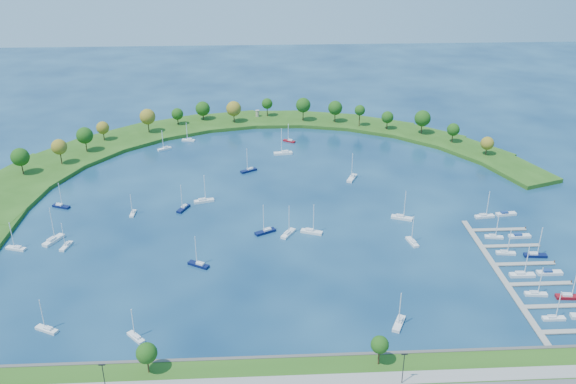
{
  "coord_description": "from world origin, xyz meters",
  "views": [
    {
      "loc": [
        -7.87,
        -241.29,
        119.62
      ],
      "look_at": [
        5.0,
        5.0,
        4.0
      ],
      "focal_mm": 37.79,
      "sensor_mm": 36.0,
      "label": 1
    }
  ],
  "objects_px": {
    "moored_boat_15": "(66,245)",
    "docked_boat_2": "(536,293)",
    "moored_boat_21": "(165,148)",
    "moored_boat_0": "(412,241)",
    "moored_boat_14": "(199,264)",
    "moored_boat_19": "(311,231)",
    "moored_boat_2": "(188,139)",
    "moored_boat_9": "(283,153)",
    "moored_boat_3": "(53,240)",
    "docked_boat_4": "(522,274)",
    "docked_boat_0": "(554,317)",
    "moored_boat_12": "(399,322)",
    "docked_boat_9": "(519,236)",
    "docked_boat_8": "(494,236)",
    "docked_boat_6": "(506,252)",
    "docked_boat_5": "(549,272)",
    "moored_boat_8": "(204,200)",
    "docked_boat_7": "(535,254)",
    "moored_boat_16": "(183,208)",
    "moored_boat_7": "(61,206)",
    "dock_system": "(520,274)",
    "moored_boat_1": "(266,231)",
    "harbor_tower": "(257,113)",
    "moored_boat_5": "(289,140)",
    "moored_boat_17": "(133,213)",
    "moored_boat_18": "(249,170)",
    "moored_boat_4": "(352,177)",
    "docked_boat_3": "(569,296)",
    "moored_boat_11": "(402,217)",
    "moored_boat_10": "(16,248)",
    "docked_boat_11": "(506,214)",
    "moored_boat_13": "(136,336)",
    "docked_boat_10": "(484,216)",
    "moored_boat_20": "(288,233)"
  },
  "relations": [
    {
      "from": "docked_boat_4",
      "to": "docked_boat_7",
      "type": "relative_size",
      "value": 1.06
    },
    {
      "from": "moored_boat_17",
      "to": "docked_boat_8",
      "type": "xyz_separation_m",
      "value": [
        148.13,
        -28.37,
        0.02
      ]
    },
    {
      "from": "moored_boat_0",
      "to": "moored_boat_14",
      "type": "relative_size",
      "value": 0.95
    },
    {
      "from": "dock_system",
      "to": "moored_boat_12",
      "type": "bearing_deg",
      "value": -152.03
    },
    {
      "from": "moored_boat_2",
      "to": "docked_boat_3",
      "type": "bearing_deg",
      "value": 144.86
    },
    {
      "from": "moored_boat_3",
      "to": "docked_boat_4",
      "type": "distance_m",
      "value": 178.54
    },
    {
      "from": "docked_boat_2",
      "to": "docked_boat_11",
      "type": "xyz_separation_m",
      "value": [
        12.34,
        59.08,
        -0.23
      ]
    },
    {
      "from": "moored_boat_1",
      "to": "docked_boat_9",
      "type": "height_order",
      "value": "moored_boat_1"
    },
    {
      "from": "moored_boat_16",
      "to": "docked_boat_0",
      "type": "relative_size",
      "value": 1.13
    },
    {
      "from": "moored_boat_12",
      "to": "moored_boat_18",
      "type": "relative_size",
      "value": 1.01
    },
    {
      "from": "moored_boat_15",
      "to": "moored_boat_21",
      "type": "xyz_separation_m",
      "value": [
        24.31,
        104.32,
        0.01
      ]
    },
    {
      "from": "moored_boat_17",
      "to": "moored_boat_12",
      "type": "bearing_deg",
      "value": 52.03
    },
    {
      "from": "moored_boat_10",
      "to": "moored_boat_12",
      "type": "xyz_separation_m",
      "value": [
        137.74,
        -54.05,
        0.03
      ]
    },
    {
      "from": "harbor_tower",
      "to": "moored_boat_5",
      "type": "xyz_separation_m",
      "value": [
        17.67,
        -40.62,
        -3.26
      ]
    },
    {
      "from": "docked_boat_8",
      "to": "docked_boat_4",
      "type": "bearing_deg",
      "value": -80.94
    },
    {
      "from": "docked_boat_8",
      "to": "docked_boat_6",
      "type": "bearing_deg",
      "value": -80.87
    },
    {
      "from": "moored_boat_12",
      "to": "docked_boat_5",
      "type": "relative_size",
      "value": 1.38
    },
    {
      "from": "moored_boat_2",
      "to": "moored_boat_8",
      "type": "distance_m",
      "value": 81.16
    },
    {
      "from": "dock_system",
      "to": "moored_boat_16",
      "type": "height_order",
      "value": "moored_boat_16"
    },
    {
      "from": "moored_boat_8",
      "to": "moored_boat_13",
      "type": "xyz_separation_m",
      "value": [
        -13.78,
        -94.95,
        -0.07
      ]
    },
    {
      "from": "moored_boat_15",
      "to": "docked_boat_2",
      "type": "bearing_deg",
      "value": 90.05
    },
    {
      "from": "moored_boat_19",
      "to": "docked_boat_0",
      "type": "bearing_deg",
      "value": -19.58
    },
    {
      "from": "moored_boat_8",
      "to": "moored_boat_17",
      "type": "bearing_deg",
      "value": -176.29
    },
    {
      "from": "moored_boat_12",
      "to": "docked_boat_9",
      "type": "xyz_separation_m",
      "value": [
        60.59,
        53.32,
        -0.27
      ]
    },
    {
      "from": "moored_boat_21",
      "to": "docked_boat_3",
      "type": "height_order",
      "value": "docked_boat_3"
    },
    {
      "from": "docked_boat_5",
      "to": "moored_boat_9",
      "type": "bearing_deg",
      "value": 127.26
    },
    {
      "from": "moored_boat_4",
      "to": "moored_boat_7",
      "type": "xyz_separation_m",
      "value": [
        -132.88,
        -23.83,
        -0.06
      ]
    },
    {
      "from": "moored_boat_21",
      "to": "docked_boat_0",
      "type": "distance_m",
      "value": 215.07
    },
    {
      "from": "harbor_tower",
      "to": "moored_boat_17",
      "type": "height_order",
      "value": "moored_boat_17"
    },
    {
      "from": "dock_system",
      "to": "moored_boat_3",
      "type": "relative_size",
      "value": 5.63
    },
    {
      "from": "moored_boat_5",
      "to": "docked_boat_10",
      "type": "relative_size",
      "value": 0.87
    },
    {
      "from": "dock_system",
      "to": "moored_boat_11",
      "type": "bearing_deg",
      "value": 126.22
    },
    {
      "from": "moored_boat_0",
      "to": "moored_boat_12",
      "type": "relative_size",
      "value": 0.93
    },
    {
      "from": "moored_boat_11",
      "to": "moored_boat_7",
      "type": "bearing_deg",
      "value": -165.77
    },
    {
      "from": "moored_boat_9",
      "to": "moored_boat_19",
      "type": "bearing_deg",
      "value": 88.24
    },
    {
      "from": "harbor_tower",
      "to": "moored_boat_18",
      "type": "relative_size",
      "value": 0.33
    },
    {
      "from": "moored_boat_1",
      "to": "docked_boat_2",
      "type": "height_order",
      "value": "moored_boat_1"
    },
    {
      "from": "moored_boat_20",
      "to": "moored_boat_12",
      "type": "bearing_deg",
      "value": -120.01
    },
    {
      "from": "moored_boat_5",
      "to": "moored_boat_13",
      "type": "bearing_deg",
      "value": 103.73
    },
    {
      "from": "moored_boat_8",
      "to": "docked_boat_7",
      "type": "distance_m",
      "value": 139.73
    },
    {
      "from": "moored_boat_7",
      "to": "dock_system",
      "type": "bearing_deg",
      "value": 2.58
    },
    {
      "from": "moored_boat_20",
      "to": "docked_boat_10",
      "type": "relative_size",
      "value": 1.04
    },
    {
      "from": "moored_boat_18",
      "to": "docked_boat_3",
      "type": "height_order",
      "value": "docked_boat_3"
    },
    {
      "from": "moored_boat_2",
      "to": "moored_boat_9",
      "type": "xyz_separation_m",
      "value": [
        52.82,
        -23.33,
        0.12
      ]
    },
    {
      "from": "moored_boat_3",
      "to": "moored_boat_19",
      "type": "distance_m",
      "value": 102.67
    },
    {
      "from": "moored_boat_19",
      "to": "docked_boat_2",
      "type": "xyz_separation_m",
      "value": [
        72.63,
        -47.56,
        -0.06
      ]
    },
    {
      "from": "moored_boat_13",
      "to": "docked_boat_6",
      "type": "distance_m",
      "value": 139.17
    },
    {
      "from": "moored_boat_7",
      "to": "docked_boat_11",
      "type": "height_order",
      "value": "moored_boat_7"
    },
    {
      "from": "moored_boat_18",
      "to": "moored_boat_1",
      "type": "bearing_deg",
      "value": 65.38
    },
    {
      "from": "moored_boat_15",
      "to": "docked_boat_3",
      "type": "height_order",
      "value": "docked_boat_3"
    }
  ]
}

